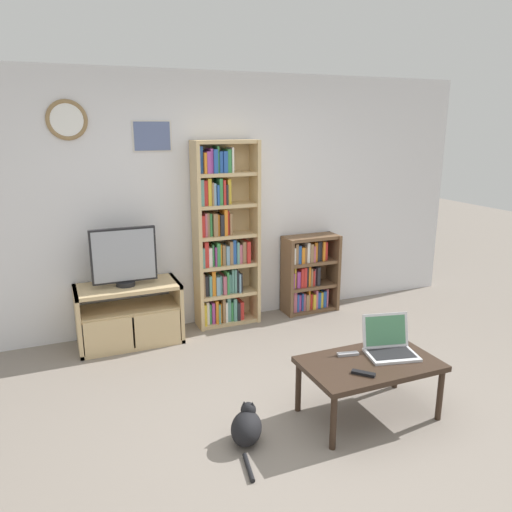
% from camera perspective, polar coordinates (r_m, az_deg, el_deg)
% --- Properties ---
extents(ground_plane, '(18.00, 18.00, 0.00)m').
position_cam_1_polar(ground_plane, '(3.73, 6.03, -19.30)').
color(ground_plane, gray).
extents(wall_back, '(6.14, 0.09, 2.60)m').
position_cam_1_polar(wall_back, '(5.24, -5.69, 6.21)').
color(wall_back, silver).
rests_on(wall_back, ground_plane).
extents(tv_stand, '(0.98, 0.47, 0.60)m').
position_cam_1_polar(tv_stand, '(5.02, -14.26, -6.48)').
color(tv_stand, tan).
rests_on(tv_stand, ground_plane).
extents(television, '(0.61, 0.18, 0.56)m').
position_cam_1_polar(television, '(4.85, -14.87, -0.13)').
color(television, black).
rests_on(television, tv_stand).
extents(bookshelf_tall, '(0.67, 0.26, 1.94)m').
position_cam_1_polar(bookshelf_tall, '(5.20, -3.90, 1.94)').
color(bookshelf_tall, tan).
rests_on(bookshelf_tall, ground_plane).
extents(bookshelf_short, '(0.63, 0.28, 0.88)m').
position_cam_1_polar(bookshelf_short, '(5.71, 5.88, -2.09)').
color(bookshelf_short, brown).
rests_on(bookshelf_short, ground_plane).
extents(coffee_table, '(0.97, 0.58, 0.43)m').
position_cam_1_polar(coffee_table, '(3.78, 12.85, -12.28)').
color(coffee_table, '#332319').
rests_on(coffee_table, ground_plane).
extents(laptop, '(0.42, 0.37, 0.28)m').
position_cam_1_polar(laptop, '(3.90, 14.96, -9.74)').
color(laptop, silver).
rests_on(laptop, coffee_table).
extents(remote_near_laptop, '(0.14, 0.15, 0.02)m').
position_cam_1_polar(remote_near_laptop, '(3.57, 12.18, -12.97)').
color(remote_near_laptop, black).
rests_on(remote_near_laptop, coffee_table).
extents(remote_far_from_laptop, '(0.17, 0.08, 0.02)m').
position_cam_1_polar(remote_far_from_laptop, '(3.82, 10.46, -10.95)').
color(remote_far_from_laptop, '#99999E').
rests_on(remote_far_from_laptop, coffee_table).
extents(cat, '(0.32, 0.56, 0.27)m').
position_cam_1_polar(cat, '(3.55, -1.07, -18.94)').
color(cat, black).
rests_on(cat, ground_plane).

